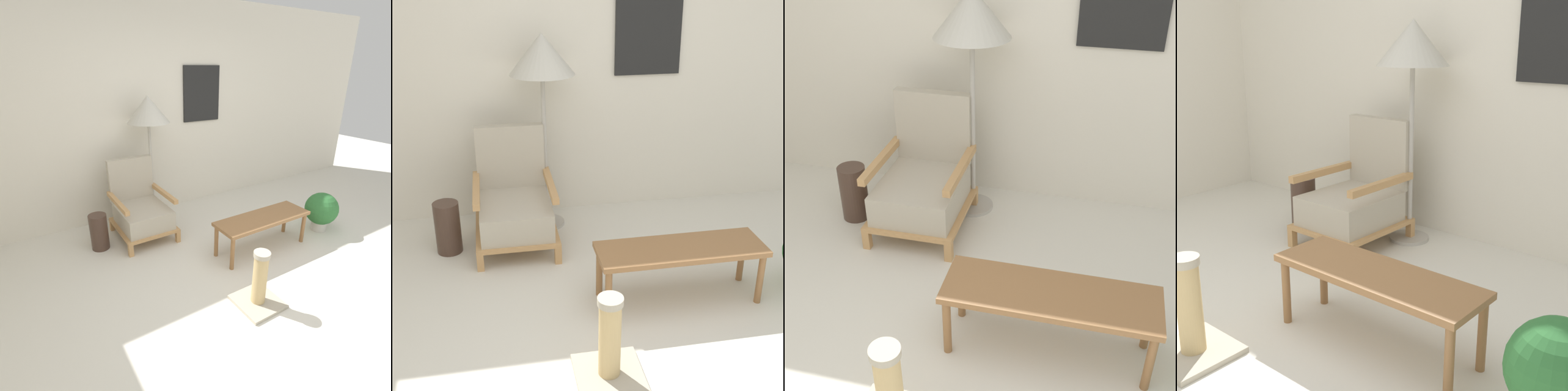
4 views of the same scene
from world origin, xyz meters
TOP-DOWN VIEW (x-y plane):
  - ground_plane at (0.00, 0.00)m, footprint 14.00×14.00m
  - wall_back at (0.01, 2.43)m, footprint 8.00×0.09m
  - armchair at (-0.46, 1.82)m, footprint 0.62×0.72m
  - floor_lamp at (-0.18, 2.10)m, footprint 0.51×0.51m
  - coffee_table at (0.55, 0.83)m, footprint 1.10×0.36m
  - vase at (-0.97, 1.77)m, footprint 0.19×0.19m
  - potted_plant at (1.47, 0.78)m, footprint 0.40×0.40m
  - scratching_post at (-0.06, 0.19)m, footprint 0.37×0.37m

SIDE VIEW (x-z plane):
  - ground_plane at x=0.00m, z-range 0.00..0.00m
  - scratching_post at x=-0.06m, z-range -0.07..0.44m
  - vase at x=-0.97m, z-range 0.00..0.41m
  - potted_plant at x=1.47m, z-range 0.03..0.52m
  - armchair at x=-0.46m, z-range -0.11..0.78m
  - coffee_table at x=0.55m, z-range 0.15..0.54m
  - wall_back at x=0.01m, z-range 0.00..2.70m
  - floor_lamp at x=-0.18m, z-range 0.59..2.18m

